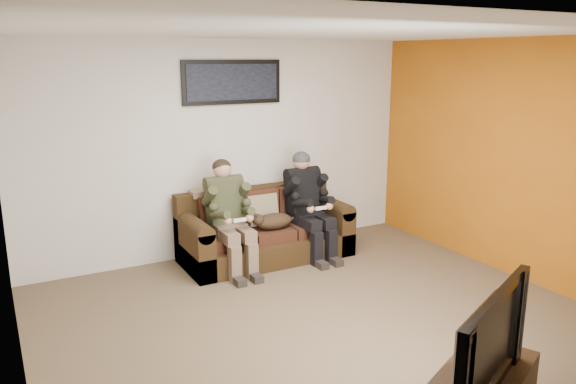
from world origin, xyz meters
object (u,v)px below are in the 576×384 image
person_right (308,199)px  framed_poster (232,82)px  person_left (229,210)px  television (474,341)px  cat (272,221)px  sofa (264,232)px

person_right → framed_poster: size_ratio=1.02×
person_left → person_right: bearing=0.0°
framed_poster → television: framed_poster is taller
person_right → cat: bearing=-176.3°
sofa → person_left: size_ratio=1.61×
person_left → cat: 0.57m
person_left → cat: size_ratio=1.91×
sofa → framed_poster: size_ratio=1.62×
cat → framed_poster: framed_poster is taller
sofa → cat: bearing=-84.8°
person_left → television: (0.05, -3.60, 0.08)m
framed_poster → cat: bearing=-69.8°
person_left → framed_poster: size_ratio=1.01×
sofa → person_right: (0.52, -0.17, 0.39)m
person_left → television: 3.61m
person_right → framed_poster: bearing=142.0°
sofa → television: (-0.47, -3.77, 0.47)m
person_left → person_right: size_ratio=0.99×
sofa → person_right: person_right is taller
sofa → framed_poster: (-0.20, 0.39, 1.79)m
cat → television: (-0.49, -3.57, 0.27)m
framed_poster → sofa: bearing=-63.1°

